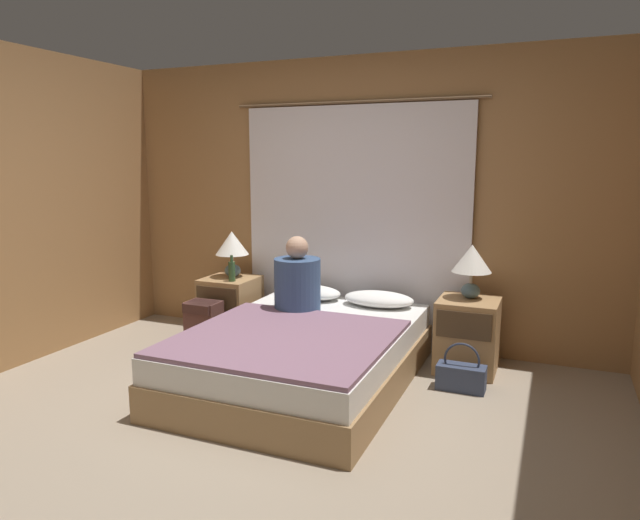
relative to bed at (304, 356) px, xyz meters
name	(u,v)px	position (x,y,z in m)	size (l,w,h in m)	color
ground_plane	(243,435)	(0.00, -0.89, -0.21)	(16.00, 16.00, 0.00)	gray
wall_back	(356,203)	(0.00, 1.14, 1.04)	(4.61, 0.06, 2.50)	#A37547
curtain_panel	(354,225)	(0.00, 1.08, 0.85)	(2.24, 0.02, 2.12)	white
bed	(304,356)	(0.00, 0.00, 0.00)	(1.46, 2.05, 0.42)	#99754C
nightstand_left	(231,308)	(-1.07, 0.73, 0.08)	(0.46, 0.47, 0.57)	#A87F51
nightstand_right	(467,335)	(1.07, 0.73, 0.08)	(0.46, 0.47, 0.57)	#A87F51
lamp_left	(232,246)	(-1.07, 0.78, 0.64)	(0.30, 0.30, 0.42)	slate
lamp_right	(472,262)	(1.07, 0.78, 0.64)	(0.30, 0.30, 0.42)	slate
pillow_left	(308,292)	(-0.32, 0.81, 0.27)	(0.59, 0.35, 0.12)	white
pillow_right	(379,299)	(0.32, 0.81, 0.27)	(0.59, 0.35, 0.12)	white
blanket_on_bed	(285,338)	(0.00, -0.31, 0.23)	(1.40, 1.38, 0.03)	slate
person_left_in_bed	(297,281)	(-0.24, 0.42, 0.45)	(0.37, 0.37, 0.61)	#38517A
beer_bottle_on_left_stand	(232,271)	(-0.97, 0.61, 0.45)	(0.06, 0.06, 0.23)	#2D4C28
backpack_on_floor	(204,323)	(-1.09, 0.32, 0.03)	(0.28, 0.23, 0.43)	brown
handbag_on_floor	(461,376)	(1.09, 0.31, -0.10)	(0.34, 0.16, 0.35)	#333D56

